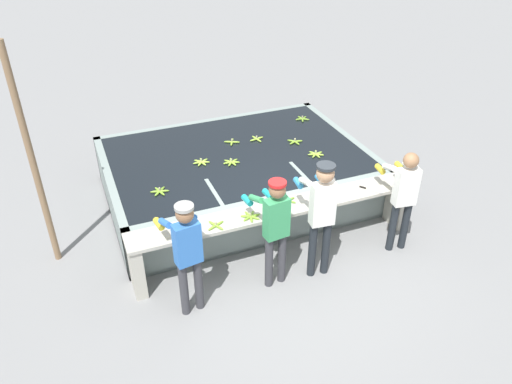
{
  "coord_description": "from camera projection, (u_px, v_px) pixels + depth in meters",
  "views": [
    {
      "loc": [
        -2.49,
        -5.03,
        4.73
      ],
      "look_at": [
        0.0,
        1.09,
        0.58
      ],
      "focal_mm": 35.0,
      "sensor_mm": 36.0,
      "label": 1
    }
  ],
  "objects": [
    {
      "name": "ground_plane",
      "position": [
        284.0,
        263.0,
        7.26
      ],
      "size": [
        80.0,
        80.0,
        0.0
      ],
      "primitive_type": "plane",
      "color": "gray",
      "rests_on": "ground"
    },
    {
      "name": "wash_tank",
      "position": [
        237.0,
        175.0,
        8.6
      ],
      "size": [
        4.32,
        3.08,
        0.83
      ],
      "color": "gray",
      "rests_on": "ground"
    },
    {
      "name": "work_ledge",
      "position": [
        279.0,
        221.0,
        7.12
      ],
      "size": [
        4.32,
        0.45,
        0.83
      ],
      "color": "#B7B2A3",
      "rests_on": "ground"
    },
    {
      "name": "worker_0",
      "position": [
        187.0,
        249.0,
        5.98
      ],
      "size": [
        0.47,
        0.74,
        1.62
      ],
      "color": "#38383D",
      "rests_on": "ground"
    },
    {
      "name": "worker_1",
      "position": [
        275.0,
        223.0,
        6.42
      ],
      "size": [
        0.46,
        0.73,
        1.62
      ],
      "color": "#38383D",
      "rests_on": "ground"
    },
    {
      "name": "worker_2",
      "position": [
        321.0,
        209.0,
        6.53
      ],
      "size": [
        0.45,
        0.74,
        1.75
      ],
      "color": "#1E2328",
      "rests_on": "ground"
    },
    {
      "name": "worker_3",
      "position": [
        404.0,
        193.0,
        7.08
      ],
      "size": [
        0.47,
        0.73,
        1.61
      ],
      "color": "#1E2328",
      "rests_on": "ground"
    },
    {
      "name": "banana_bunch_floating_0",
      "position": [
        160.0,
        191.0,
        7.33
      ],
      "size": [
        0.28,
        0.28,
        0.08
      ],
      "color": "#7FAD33",
      "rests_on": "wash_tank"
    },
    {
      "name": "banana_bunch_floating_1",
      "position": [
        257.0,
        139.0,
        8.81
      ],
      "size": [
        0.28,
        0.28,
        0.08
      ],
      "color": "#9EC642",
      "rests_on": "wash_tank"
    },
    {
      "name": "banana_bunch_floating_2",
      "position": [
        201.0,
        162.0,
        8.09
      ],
      "size": [
        0.28,
        0.28,
        0.08
      ],
      "color": "#9EC642",
      "rests_on": "wash_tank"
    },
    {
      "name": "banana_bunch_floating_3",
      "position": [
        302.0,
        119.0,
        9.55
      ],
      "size": [
        0.27,
        0.28,
        0.08
      ],
      "color": "#75A333",
      "rests_on": "wash_tank"
    },
    {
      "name": "banana_bunch_floating_4",
      "position": [
        231.0,
        162.0,
        8.09
      ],
      "size": [
        0.27,
        0.28,
        0.08
      ],
      "color": "#8CB738",
      "rests_on": "wash_tank"
    },
    {
      "name": "banana_bunch_floating_5",
      "position": [
        316.0,
        154.0,
        8.33
      ],
      "size": [
        0.28,
        0.27,
        0.08
      ],
      "color": "#93BC3D",
      "rests_on": "wash_tank"
    },
    {
      "name": "banana_bunch_floating_6",
      "position": [
        232.0,
        142.0,
        8.71
      ],
      "size": [
        0.27,
        0.27,
        0.08
      ],
      "color": "#8CB738",
      "rests_on": "wash_tank"
    },
    {
      "name": "banana_bunch_floating_7",
      "position": [
        295.0,
        141.0,
        8.72
      ],
      "size": [
        0.27,
        0.27,
        0.08
      ],
      "color": "#7FAD33",
      "rests_on": "wash_tank"
    },
    {
      "name": "banana_bunch_ledge_0",
      "position": [
        216.0,
        225.0,
        6.6
      ],
      "size": [
        0.27,
        0.27,
        0.08
      ],
      "color": "#7FAD33",
      "rests_on": "work_ledge"
    },
    {
      "name": "banana_bunch_ledge_1",
      "position": [
        287.0,
        200.0,
        7.12
      ],
      "size": [
        0.28,
        0.28,
        0.08
      ],
      "color": "#75A333",
      "rests_on": "work_ledge"
    },
    {
      "name": "banana_bunch_ledge_2",
      "position": [
        251.0,
        216.0,
        6.78
      ],
      "size": [
        0.27,
        0.28,
        0.08
      ],
      "color": "#7FAD33",
      "rests_on": "work_ledge"
    },
    {
      "name": "knife_0",
      "position": [
        367.0,
        189.0,
        7.4
      ],
      "size": [
        0.23,
        0.3,
        0.02
      ],
      "color": "silver",
      "rests_on": "work_ledge"
    },
    {
      "name": "support_post_left",
      "position": [
        33.0,
        163.0,
        6.5
      ],
      "size": [
        0.09,
        0.09,
        3.2
      ],
      "color": "#846647",
      "rests_on": "ground"
    }
  ]
}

